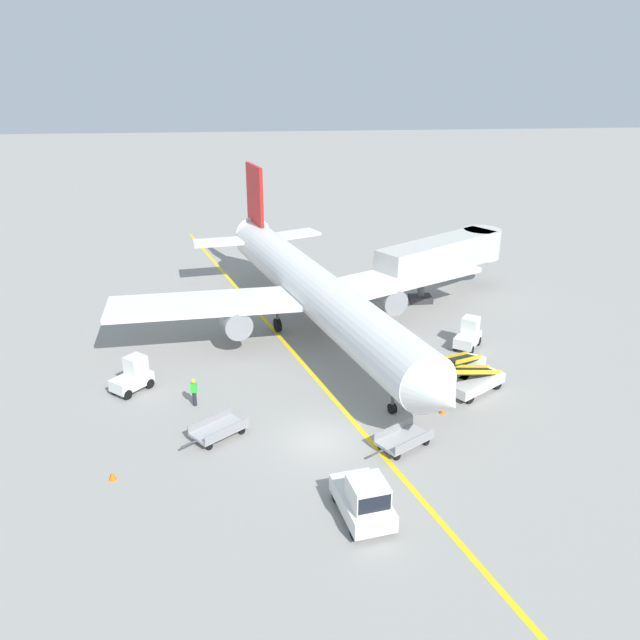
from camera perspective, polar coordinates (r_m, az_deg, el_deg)
ground_plane at (r=34.25m, az=0.12°, el=-10.60°), size 300.00×300.00×0.00m
taxi_line_yellow at (r=38.61m, az=0.80°, el=-6.50°), size 23.16×76.75×0.01m
airliner at (r=45.38m, az=-0.63°, el=2.74°), size 27.77×34.64×10.10m
jet_bridge at (r=54.53m, az=11.28°, el=5.82°), size 12.02×9.23×4.85m
pushback_tug at (r=28.74m, az=3.91°, el=-15.53°), size 2.53×3.89×2.20m
baggage_tug_near_wing at (r=45.32m, az=12.98°, el=-1.27°), size 2.44×2.71×2.10m
baggage_tug_by_cargo_door at (r=40.16m, az=-16.16°, el=-4.77°), size 2.55×2.67×2.10m
belt_loader_forward_hold at (r=39.45m, az=13.49°, el=-5.23°), size 4.83×3.85×2.59m
belt_loader_aft_hold at (r=40.87m, az=12.59°, el=-4.14°), size 4.01×4.74×2.59m
baggage_cart_loaded at (r=34.69m, az=-8.94°, el=-9.52°), size 3.43×2.99×0.94m
baggage_cart_empty_trailing at (r=33.76m, az=7.41°, el=-10.40°), size 3.59×2.83×0.94m
ground_crew_marshaller at (r=37.64m, az=-11.06°, el=-6.19°), size 0.36×0.24×1.70m
safety_cone_nose_left at (r=37.15m, az=10.77°, el=-7.79°), size 0.36×0.36×0.44m
safety_cone_nose_right at (r=50.37m, az=-11.38°, el=0.43°), size 0.36×0.36×0.44m
safety_cone_wingtip_left at (r=32.86m, az=-17.85°, el=-12.95°), size 0.36×0.36×0.44m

